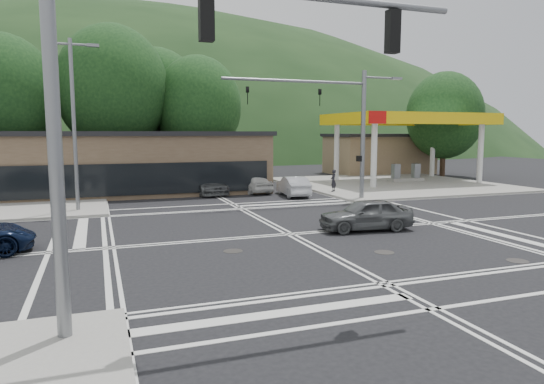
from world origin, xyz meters
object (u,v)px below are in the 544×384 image
object	(u,v)px
car_northbound	(205,184)
pedestrian	(333,181)
car_grey_center	(366,214)
car_queue_a	(293,186)
car_queue_b	(252,183)

from	to	relation	value
car_northbound	pedestrian	xyz separation A→B (m)	(8.43, -2.90, 0.20)
pedestrian	car_grey_center	bearing A→B (deg)	27.43
car_grey_center	pedestrian	xyz separation A→B (m)	(4.49, 11.88, 0.22)
car_queue_a	car_northbound	xyz separation A→B (m)	(-5.33, 3.12, 0.05)
car_grey_center	car_queue_b	size ratio (longest dim) A/B	1.01
car_northbound	car_queue_b	bearing A→B (deg)	-17.92
pedestrian	car_queue_b	bearing A→B (deg)	-67.13
car_northbound	pedestrian	bearing A→B (deg)	-28.58
car_northbound	car_grey_center	bearing A→B (deg)	-84.67
car_queue_a	car_queue_b	xyz separation A→B (m)	(-2.03, 2.64, 0.02)
car_grey_center	car_queue_b	world-z (taller)	car_grey_center
car_queue_b	pedestrian	xyz separation A→B (m)	(5.12, -2.42, 0.23)
car_grey_center	car_northbound	bearing A→B (deg)	-158.70
car_grey_center	pedestrian	bearing A→B (deg)	165.68
car_grey_center	car_northbound	distance (m)	15.30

